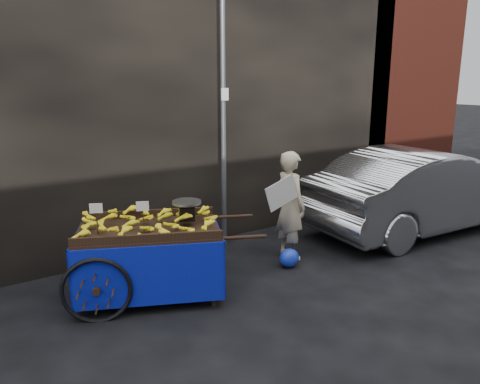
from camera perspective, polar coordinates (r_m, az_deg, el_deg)
ground at (r=6.49m, az=2.06°, el=-10.28°), size 80.00×80.00×0.00m
building_wall at (r=8.34m, az=-6.43°, el=12.74°), size 13.50×2.00×5.00m
street_pole at (r=7.19m, az=-2.05°, el=8.70°), size 0.12×0.10×4.00m
banana_cart at (r=5.81m, az=-11.59°, el=-5.23°), size 2.56×1.91×1.27m
vendor at (r=6.94m, az=6.14°, el=-1.61°), size 0.85×0.62×1.62m
plastic_bag at (r=6.79m, az=6.02°, el=-8.00°), size 0.30×0.24×0.27m
parked_car at (r=8.82m, az=21.53°, el=0.26°), size 4.52×1.89×1.45m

